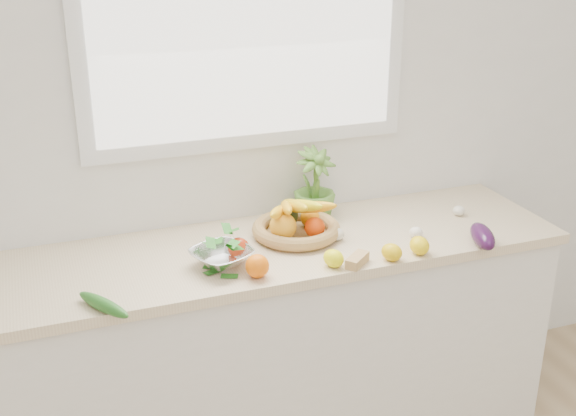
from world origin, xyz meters
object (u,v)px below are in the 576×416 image
object	(u,v)px
apple	(239,248)
colander_with_spinach	(222,252)
eggplant	(482,236)
fruit_basket	(295,224)
cucumber	(103,305)
potted_herb	(315,186)

from	to	relation	value
apple	colander_with_spinach	world-z (taller)	colander_with_spinach
eggplant	colander_with_spinach	size ratio (longest dim) A/B	0.72
fruit_basket	cucumber	bearing A→B (deg)	-157.17
eggplant	fruit_basket	distance (m)	0.71
potted_herb	apple	bearing A→B (deg)	-147.17
cucumber	fruit_basket	distance (m)	0.83
colander_with_spinach	cucumber	bearing A→B (deg)	-158.65
apple	potted_herb	size ratio (longest dim) A/B	0.25
cucumber	apple	bearing A→B (deg)	23.05
apple	fruit_basket	size ratio (longest dim) A/B	0.21
eggplant	colander_with_spinach	bearing A→B (deg)	170.08
potted_herb	colander_with_spinach	xyz separation A→B (m)	(-0.48, -0.31, -0.08)
apple	cucumber	world-z (taller)	apple
cucumber	colander_with_spinach	bearing A→B (deg)	21.35
apple	eggplant	world-z (taller)	same
cucumber	fruit_basket	world-z (taller)	fruit_basket
eggplant	potted_herb	world-z (taller)	potted_herb
eggplant	apple	bearing A→B (deg)	166.35
colander_with_spinach	apple	bearing A→B (deg)	31.91
eggplant	fruit_basket	size ratio (longest dim) A/B	0.53
apple	eggplant	bearing A→B (deg)	-13.65
apple	potted_herb	distance (m)	0.49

